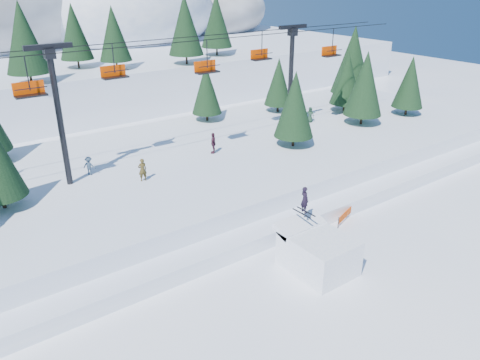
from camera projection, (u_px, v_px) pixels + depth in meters
ground at (323, 285)px, 27.98m from camera, size 160.00×160.00×0.00m
mid_shelf at (176, 172)px, 40.81m from camera, size 70.00×22.00×2.50m
berm at (243, 224)px, 33.69m from camera, size 70.00×6.00×1.10m
jump_kicker at (317, 251)px, 29.11m from camera, size 3.41×4.65×5.09m
chairlift at (184, 77)px, 38.29m from camera, size 46.00×3.21×10.28m
conifer_stand at (182, 105)px, 40.05m from camera, size 60.99×17.63×9.15m
distant_skiers at (157, 160)px, 37.68m from camera, size 33.59×6.34×1.87m
banner_near at (346, 214)px, 35.10m from camera, size 2.70×0.99×0.90m
banner_far at (367, 192)px, 38.76m from camera, size 2.86×0.20×0.90m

